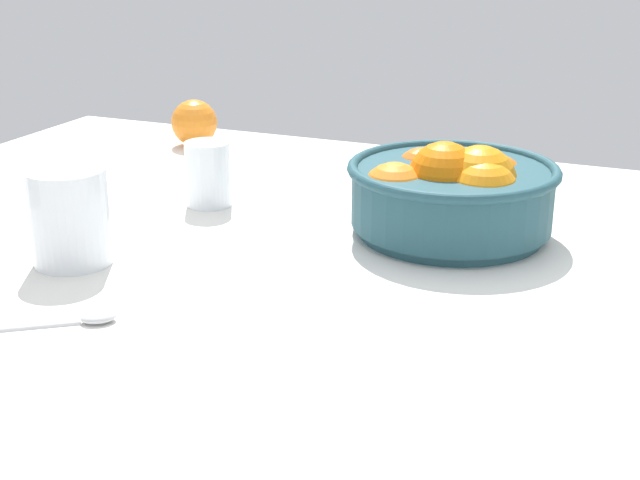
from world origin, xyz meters
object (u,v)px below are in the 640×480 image
object	(u,v)px
juice_glass	(71,223)
second_glass	(208,178)
fruit_bowl	(452,192)
spoon	(61,321)
loose_orange_1	(194,123)

from	to	relation	value
juice_glass	second_glass	world-z (taller)	juice_glass
juice_glass	second_glass	bearing A→B (deg)	81.07
fruit_bowl	spoon	distance (cm)	45.30
juice_glass	loose_orange_1	distance (cm)	50.75
fruit_bowl	spoon	xyz separation A→B (cm)	(-26.01, -36.79, -4.68)
second_glass	spoon	size ratio (longest dim) A/B	0.63
second_glass	loose_orange_1	xyz separation A→B (cm)	(-17.28, 26.16, 0.14)
spoon	second_glass	bearing A→B (deg)	97.90
fruit_bowl	loose_orange_1	xyz separation A→B (cm)	(-48.26, 25.15, -1.48)
fruit_bowl	second_glass	bearing A→B (deg)	-178.14
juice_glass	spoon	xyz separation A→B (cm)	(8.53, -13.08, -3.95)
fruit_bowl	juice_glass	bearing A→B (deg)	-145.54
juice_glass	second_glass	xyz separation A→B (cm)	(3.57, 22.71, -0.88)
fruit_bowl	juice_glass	size ratio (longest dim) A/B	2.35
loose_orange_1	fruit_bowl	bearing A→B (deg)	-27.53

